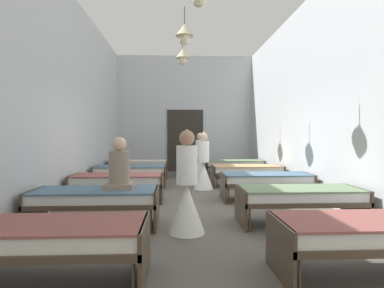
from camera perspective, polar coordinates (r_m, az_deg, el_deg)
ground_plane at (r=7.04m, az=0.13°, el=-10.33°), size 5.87×12.27×0.10m
room_shell at (r=8.12m, az=-0.30°, el=7.67°), size 5.67×11.87×4.51m
bed_left_row_0 at (r=3.45m, az=-24.42°, el=-14.70°), size 1.90×0.84×0.57m
bed_right_row_0 at (r=3.76m, az=29.13°, el=-13.41°), size 1.90×0.84×0.57m
bed_left_row_1 at (r=5.22m, az=-16.61°, el=-9.11°), size 1.90×0.84×0.57m
bed_right_row_1 at (r=5.43m, az=18.34°, el=-8.71°), size 1.90×0.84×0.57m
bed_left_row_2 at (r=7.06m, az=-12.90°, el=-6.31°), size 1.90×0.84×0.57m
bed_right_row_2 at (r=7.21m, az=12.86°, el=-6.14°), size 1.90×0.84×0.57m
bed_left_row_3 at (r=8.92m, az=-10.75°, el=-4.67°), size 1.90×0.84×0.57m
bed_right_row_3 at (r=9.04m, az=9.60°, el=-4.58°), size 1.90×0.84×0.57m
bed_left_row_4 at (r=10.79m, az=-9.35°, el=-3.59°), size 1.90×0.84×0.57m
bed_right_row_4 at (r=10.90m, az=7.46°, el=-3.53°), size 1.90×0.84×0.57m
nurse_near_aisle at (r=4.68m, az=-0.90°, el=-9.16°), size 0.52×0.52×1.49m
nurse_mid_aisle at (r=10.51m, az=1.42°, el=-3.21°), size 0.52×0.52×1.49m
nurse_far_aisle at (r=8.45m, az=2.01°, el=-4.37°), size 0.52×0.52×1.49m
patient_seated_primary at (r=5.16m, az=-12.65°, el=-4.37°), size 0.44×0.44×0.80m
potted_plant at (r=11.39m, az=-1.55°, el=-1.86°), size 0.51×0.51×1.22m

